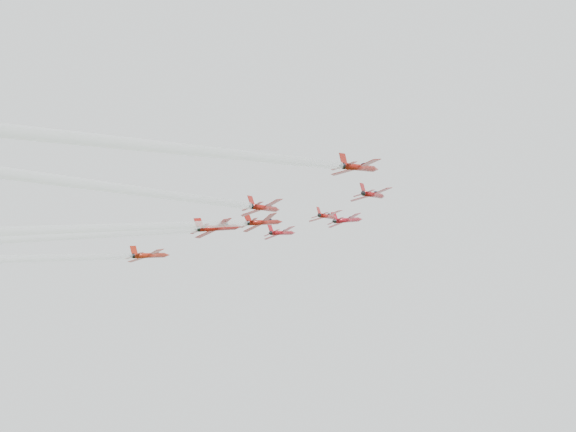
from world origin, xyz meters
The scene contains 8 objects.
jet_lead centered at (0.14, 28.32, 158.25)m, with size 10.66×13.98×7.77m.
jet_row2_left centered at (-10.17, 12.89, 150.59)m, with size 9.33×12.24×6.80m.
jet_row2_center centered at (2.90, 14.12, 151.20)m, with size 9.04×11.85×6.58m.
jet_row2_right centered at (17.91, 10.74, 149.53)m, with size 10.39×13.62×7.57m.
jet_center centered at (-2.03, -46.58, 121.01)m, with size 9.76×95.33×48.17m.
jet_rear_left centered at (-5.80, -59.69, 114.50)m, with size 10.38×101.36×51.21m.
jet_rear_right centered at (6.96, -56.60, 116.04)m, with size 9.63×94.01×47.51m.
jet_rear_farright centered at (29.17, -59.25, 114.72)m, with size 10.25×100.10×50.58m.
Camera 1 is at (75.46, -97.58, 65.98)m, focal length 40.00 mm.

